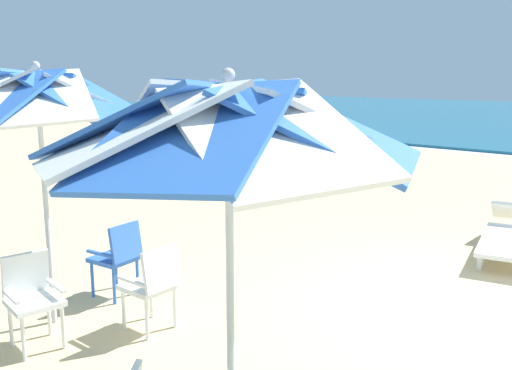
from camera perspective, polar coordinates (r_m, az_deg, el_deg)
The scene contains 7 objects.
ground_plane at distance 6.51m, azimuth 20.19°, elevation -11.80°, with size 80.00×80.00×0.00m, color #D3B784.
beach_umbrella_0 at distance 3.22m, azimuth -2.82°, elevation 5.90°, with size 2.29×2.29×2.51m.
beach_umbrella_1 at distance 5.66m, azimuth -21.47°, elevation 8.27°, with size 2.00×2.00×2.60m.
plastic_chair_2 at distance 6.44m, azimuth -13.96°, elevation -6.95°, with size 0.52×0.49×0.87m.
plastic_chair_3 at distance 5.57m, azimuth -22.02°, elevation -10.35°, with size 0.53×0.50×0.87m.
plastic_chair_4 at distance 5.55m, azimuth -10.54°, elevation -9.79°, with size 0.48×0.45×0.87m.
sun_lounger_1 at distance 8.52m, azimuth 24.44°, elevation -4.70°, with size 1.09×2.23×0.62m.
Camera 1 is at (2.02, -5.67, 2.46)m, focal length 38.99 mm.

